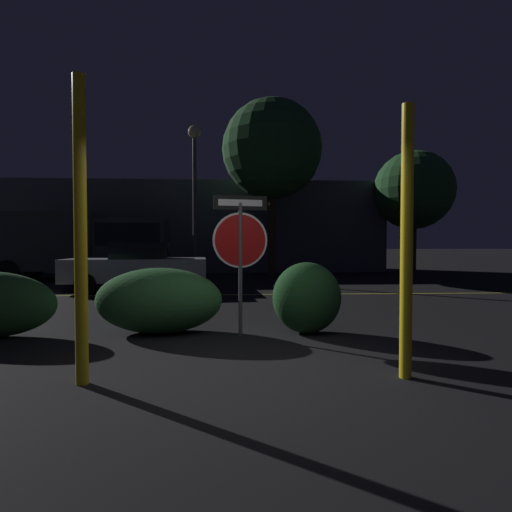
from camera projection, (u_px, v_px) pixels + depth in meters
ground_plane at (249, 370)px, 4.51m from camera, size 260.00×260.00×0.00m
road_center_stripe at (241, 295)px, 11.33m from camera, size 34.11×0.12×0.01m
stop_sign at (240, 239)px, 6.19m from camera, size 0.85×0.17×2.18m
yellow_pole_left at (80, 231)px, 4.02m from camera, size 0.13×0.13×3.12m
yellow_pole_right at (407, 242)px, 4.21m from camera, size 0.13×0.13×2.90m
hedge_bush_1 at (159, 300)px, 6.40m from camera, size 2.01×1.14×1.05m
hedge_bush_2 at (307, 298)px, 6.39m from camera, size 1.10×0.88×1.14m
passing_car_2 at (138, 266)px, 12.39m from camera, size 4.42×2.32×1.49m
delivery_truck at (81, 242)px, 16.26m from camera, size 7.31×2.77×2.68m
street_lamp at (195, 171)px, 16.20m from camera, size 0.53×0.53×6.26m
tree_0 at (414, 190)px, 20.16m from camera, size 3.95×3.95×6.16m
tree_1 at (272, 150)px, 18.32m from camera, size 4.58×4.58×8.09m
building_backdrop at (190, 228)px, 22.07m from camera, size 20.71×3.98×4.72m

